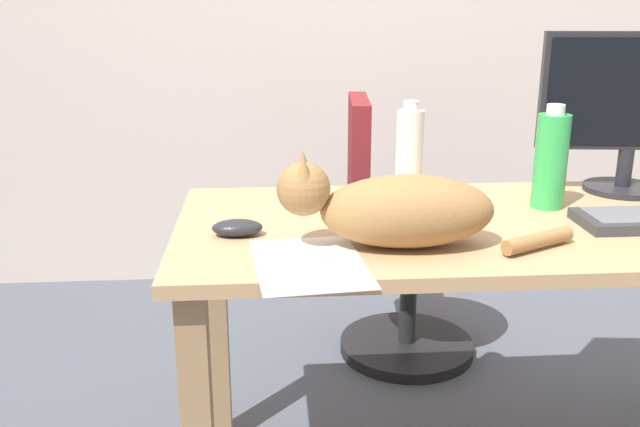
# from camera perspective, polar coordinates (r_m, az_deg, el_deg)

# --- Properties ---
(desk) EXTENTS (1.52, 0.67, 0.74)m
(desk) POSITION_cam_1_polar(r_m,az_deg,el_deg) (1.72, 14.58, -3.95)
(desk) COLOR tan
(desk) RESTS_ON ground_plane
(office_chair) EXTENTS (0.48, 0.48, 0.92)m
(office_chair) POSITION_cam_1_polar(r_m,az_deg,el_deg) (2.46, 6.20, -2.85)
(office_chair) COLOR black
(office_chair) RESTS_ON ground_plane
(monitor) EXTENTS (0.48, 0.20, 0.41)m
(monitor) POSITION_cam_1_polar(r_m,az_deg,el_deg) (1.99, 24.16, 7.97)
(monitor) COLOR #232328
(monitor) RESTS_ON desk
(cat) EXTENTS (0.61, 0.19, 0.20)m
(cat) POSITION_cam_1_polar(r_m,az_deg,el_deg) (1.44, 6.24, 0.41)
(cat) COLOR olive
(cat) RESTS_ON desk
(computer_mouse) EXTENTS (0.11, 0.06, 0.04)m
(computer_mouse) POSITION_cam_1_polar(r_m,az_deg,el_deg) (1.52, -6.76, -1.16)
(computer_mouse) COLOR #232328
(computer_mouse) RESTS_ON desk
(paper_sheet) EXTENTS (0.24, 0.32, 0.00)m
(paper_sheet) POSITION_cam_1_polar(r_m,az_deg,el_deg) (1.36, -0.86, -4.09)
(paper_sheet) COLOR white
(paper_sheet) RESTS_ON desk
(water_bottle) EXTENTS (0.08, 0.08, 0.25)m
(water_bottle) POSITION_cam_1_polar(r_m,az_deg,el_deg) (1.79, 18.31, 4.16)
(water_bottle) COLOR green
(water_bottle) RESTS_ON desk
(spray_bottle) EXTENTS (0.07, 0.07, 0.25)m
(spray_bottle) POSITION_cam_1_polar(r_m,az_deg,el_deg) (1.83, 7.30, 5.04)
(spray_bottle) COLOR silver
(spray_bottle) RESTS_ON desk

